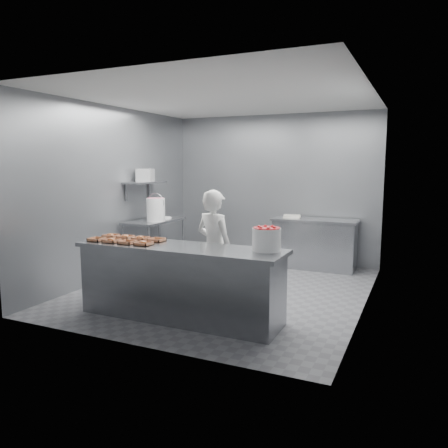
{
  "coord_description": "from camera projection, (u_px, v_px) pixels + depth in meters",
  "views": [
    {
      "loc": [
        2.62,
        -5.81,
        1.88
      ],
      "look_at": [
        0.06,
        -0.2,
        1.02
      ],
      "focal_mm": 35.0,
      "sensor_mm": 36.0,
      "label": 1
    }
  ],
  "objects": [
    {
      "name": "floor",
      "position": [
        226.0,
        289.0,
        6.57
      ],
      "size": [
        4.5,
        4.5,
        0.0
      ],
      "primitive_type": "plane",
      "color": "#4C4C51",
      "rests_on": "ground"
    },
    {
      "name": "ceiling",
      "position": [
        226.0,
        98.0,
        6.18
      ],
      "size": [
        4.5,
        4.5,
        0.0
      ],
      "primitive_type": "plane",
      "rotation": [
        3.14,
        0.0,
        0.0
      ],
      "color": "white",
      "rests_on": "wall_back"
    },
    {
      "name": "wall_back",
      "position": [
        274.0,
        189.0,
        8.4
      ],
      "size": [
        4.0,
        0.04,
        2.8
      ],
      "primitive_type": "cube",
      "color": "slate",
      "rests_on": "ground"
    },
    {
      "name": "wall_left",
      "position": [
        115.0,
        193.0,
        7.2
      ],
      "size": [
        0.04,
        4.5,
        2.8
      ],
      "primitive_type": "cube",
      "color": "slate",
      "rests_on": "ground"
    },
    {
      "name": "wall_right",
      "position": [
        369.0,
        201.0,
        5.55
      ],
      "size": [
        0.04,
        4.5,
        2.8
      ],
      "primitive_type": "cube",
      "color": "slate",
      "rests_on": "ground"
    },
    {
      "name": "service_counter",
      "position": [
        180.0,
        282.0,
        5.29
      ],
      "size": [
        2.6,
        0.7,
        0.9
      ],
      "color": "slate",
      "rests_on": "ground"
    },
    {
      "name": "prep_table",
      "position": [
        155.0,
        237.0,
        7.71
      ],
      "size": [
        0.6,
        1.2,
        0.9
      ],
      "color": "slate",
      "rests_on": "ground"
    },
    {
      "name": "back_counter",
      "position": [
        315.0,
        243.0,
        7.85
      ],
      "size": [
        1.5,
        0.6,
        0.9
      ],
      "color": "slate",
      "rests_on": "ground"
    },
    {
      "name": "wall_shelf",
      "position": [
        145.0,
        182.0,
        7.64
      ],
      "size": [
        0.35,
        0.9,
        0.03
      ],
      "primitive_type": "cube",
      "color": "slate",
      "rests_on": "wall_left"
    },
    {
      "name": "tray_0",
      "position": [
        97.0,
        239.0,
        5.56
      ],
      "size": [
        0.19,
        0.18,
        0.04
      ],
      "color": "tan",
      "rests_on": "service_counter"
    },
    {
      "name": "tray_1",
      "position": [
        112.0,
        240.0,
        5.46
      ],
      "size": [
        0.19,
        0.18,
        0.06
      ],
      "color": "tan",
      "rests_on": "service_counter"
    },
    {
      "name": "tray_2",
      "position": [
        128.0,
        242.0,
        5.37
      ],
      "size": [
        0.19,
        0.18,
        0.04
      ],
      "color": "tan",
      "rests_on": "service_counter"
    },
    {
      "name": "tray_3",
      "position": [
        144.0,
        243.0,
        5.27
      ],
      "size": [
        0.19,
        0.18,
        0.06
      ],
      "color": "tan",
      "rests_on": "service_counter"
    },
    {
      "name": "tray_4",
      "position": [
        111.0,
        236.0,
        5.82
      ],
      "size": [
        0.19,
        0.18,
        0.06
      ],
      "color": "tan",
      "rests_on": "service_counter"
    },
    {
      "name": "tray_5",
      "position": [
        126.0,
        237.0,
        5.72
      ],
      "size": [
        0.19,
        0.18,
        0.06
      ],
      "color": "tan",
      "rests_on": "service_counter"
    },
    {
      "name": "tray_6",
      "position": [
        141.0,
        238.0,
        5.62
      ],
      "size": [
        0.19,
        0.18,
        0.06
      ],
      "color": "tan",
      "rests_on": "service_counter"
    },
    {
      "name": "tray_7",
      "position": [
        157.0,
        240.0,
        5.52
      ],
      "size": [
        0.19,
        0.18,
        0.04
      ],
      "color": "tan",
      "rests_on": "service_counter"
    },
    {
      "name": "worker",
      "position": [
        214.0,
        249.0,
        5.71
      ],
      "size": [
        0.65,
        0.51,
        1.55
      ],
      "primitive_type": "imported",
      "rotation": [
        0.0,
        0.0,
        2.85
      ],
      "color": "white",
      "rests_on": "ground"
    },
    {
      "name": "strawberry_tub",
      "position": [
        267.0,
        238.0,
        4.91
      ],
      "size": [
        0.32,
        0.32,
        0.27
      ],
      "color": "white",
      "rests_on": "service_counter"
    },
    {
      "name": "glaze_bucket",
      "position": [
        156.0,
        209.0,
        7.44
      ],
      "size": [
        0.33,
        0.31,
        0.48
      ],
      "color": "white",
      "rests_on": "prep_table"
    },
    {
      "name": "bucket_lid",
      "position": [
        163.0,
        218.0,
        7.82
      ],
      "size": [
        0.39,
        0.39,
        0.02
      ],
      "primitive_type": "cylinder",
      "rotation": [
        0.0,
        0.0,
        0.27
      ],
      "color": "white",
      "rests_on": "prep_table"
    },
    {
      "name": "rag",
      "position": [
        160.0,
        218.0,
        7.8
      ],
      "size": [
        0.17,
        0.15,
        0.02
      ],
      "primitive_type": "cube",
      "rotation": [
        0.0,
        0.0,
        0.13
      ],
      "color": "#CCB28C",
      "rests_on": "prep_table"
    },
    {
      "name": "appliance",
      "position": [
        145.0,
        175.0,
        7.63
      ],
      "size": [
        0.34,
        0.36,
        0.22
      ],
      "primitive_type": "cube",
      "rotation": [
        0.0,
        0.0,
        0.32
      ],
      "color": "gray",
      "rests_on": "wall_shelf"
    },
    {
      "name": "paper_stack",
      "position": [
        292.0,
        216.0,
        7.96
      ],
      "size": [
        0.33,
        0.27,
        0.05
      ],
      "primitive_type": "cube",
      "rotation": [
        0.0,
        0.0,
        0.16
      ],
      "color": "silver",
      "rests_on": "back_counter"
    }
  ]
}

